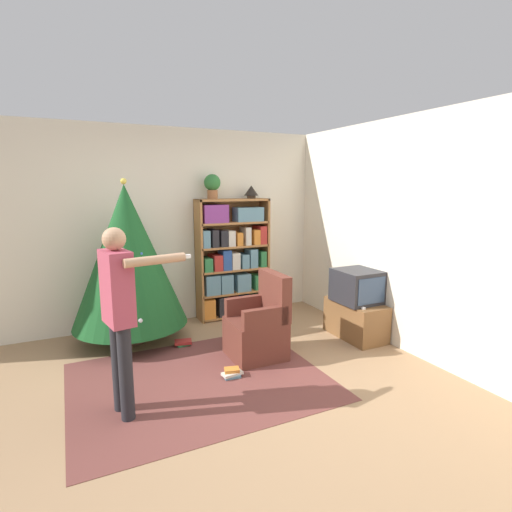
# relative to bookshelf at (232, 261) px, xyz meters

# --- Properties ---
(ground_plane) EXTENTS (14.00, 14.00, 0.00)m
(ground_plane) POSITION_rel_bookshelf_xyz_m (-0.62, -2.01, -0.81)
(ground_plane) COLOR #9E7A56
(wall_back) EXTENTS (8.00, 0.10, 2.60)m
(wall_back) POSITION_rel_bookshelf_xyz_m (-0.62, 0.23, 0.49)
(wall_back) COLOR silver
(wall_back) RESTS_ON ground_plane
(wall_right) EXTENTS (0.10, 8.00, 2.60)m
(wall_right) POSITION_rel_bookshelf_xyz_m (1.34, -2.01, 0.49)
(wall_right) COLOR silver
(wall_right) RESTS_ON ground_plane
(area_rug) EXTENTS (2.35, 1.91, 0.01)m
(area_rug) POSITION_rel_bookshelf_xyz_m (-1.03, -1.66, -0.80)
(area_rug) COLOR brown
(area_rug) RESTS_ON ground_plane
(bookshelf) EXTENTS (1.02, 0.30, 1.67)m
(bookshelf) POSITION_rel_bookshelf_xyz_m (0.00, 0.00, 0.00)
(bookshelf) COLOR #A8703D
(bookshelf) RESTS_ON ground_plane
(tv_stand) EXTENTS (0.42, 0.77, 0.45)m
(tv_stand) POSITION_rel_bookshelf_xyz_m (1.06, -1.40, -0.58)
(tv_stand) COLOR brown
(tv_stand) RESTS_ON ground_plane
(television) EXTENTS (0.48, 0.51, 0.40)m
(television) POSITION_rel_bookshelf_xyz_m (1.06, -1.40, -0.16)
(television) COLOR #28282D
(television) RESTS_ON tv_stand
(game_remote) EXTENTS (0.04, 0.12, 0.02)m
(game_remote) POSITION_rel_bookshelf_xyz_m (0.94, -1.63, -0.34)
(game_remote) COLOR white
(game_remote) RESTS_ON tv_stand
(christmas_tree) EXTENTS (1.32, 1.32, 1.93)m
(christmas_tree) POSITION_rel_bookshelf_xyz_m (-1.45, -0.33, 0.23)
(christmas_tree) COLOR #4C3323
(christmas_tree) RESTS_ON ground_plane
(armchair) EXTENTS (0.58, 0.57, 0.92)m
(armchair) POSITION_rel_bookshelf_xyz_m (-0.26, -1.39, -0.48)
(armchair) COLOR brown
(armchair) RESTS_ON ground_plane
(standing_person) EXTENTS (0.68, 0.46, 1.54)m
(standing_person) POSITION_rel_bookshelf_xyz_m (-1.75, -1.92, 0.10)
(standing_person) COLOR #232328
(standing_person) RESTS_ON ground_plane
(potted_plant) EXTENTS (0.22, 0.22, 0.33)m
(potted_plant) POSITION_rel_bookshelf_xyz_m (-0.27, 0.01, 1.06)
(potted_plant) COLOR #935B38
(potted_plant) RESTS_ON bookshelf
(table_lamp) EXTENTS (0.20, 0.20, 0.18)m
(table_lamp) POSITION_rel_bookshelf_xyz_m (0.30, 0.01, 0.97)
(table_lamp) COLOR #473828
(table_lamp) RESTS_ON bookshelf
(book_pile_near_tree) EXTENTS (0.22, 0.17, 0.06)m
(book_pile_near_tree) POSITION_rel_bookshelf_xyz_m (-0.94, -0.75, -0.77)
(book_pile_near_tree) COLOR #2D7A42
(book_pile_near_tree) RESTS_ON ground_plane
(book_pile_by_chair) EXTENTS (0.21, 0.15, 0.08)m
(book_pile_by_chair) POSITION_rel_bookshelf_xyz_m (-0.72, -1.71, -0.77)
(book_pile_by_chair) COLOR #5B899E
(book_pile_by_chair) RESTS_ON ground_plane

